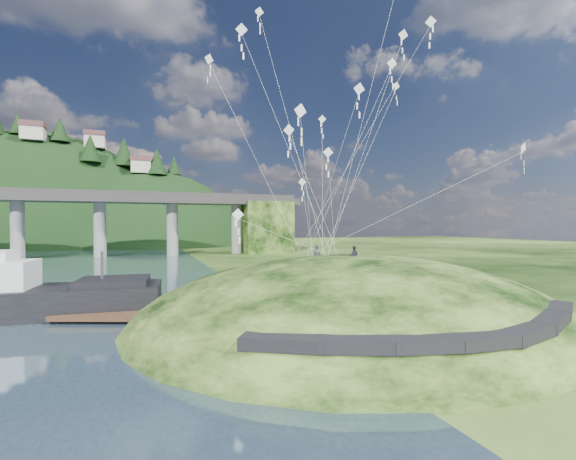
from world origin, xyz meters
name	(u,v)px	position (x,y,z in m)	size (l,w,h in m)	color
ground	(264,335)	(0.00, 0.00, 0.00)	(320.00, 320.00, 0.00)	black
grass_hill	(352,336)	(8.00, 2.00, -1.50)	(36.00, 32.00, 13.00)	black
footpath	(461,331)	(7.46, -9.74, 2.08)	(22.29, 5.84, 0.83)	black
bridge	(48,213)	(-26.46, 70.07, 9.70)	(160.00, 11.00, 15.00)	#2D2B2B
far_ridge	(25,269)	(-43.58, 122.17, -7.44)	(153.00, 70.00, 94.50)	black
work_barge	(22,296)	(-16.73, 11.34, 1.77)	(20.67, 7.46, 7.08)	black
wooden_dock	(149,316)	(-7.25, 6.43, 0.46)	(14.36, 7.33, 1.04)	#3A2417
kite_flyers	(338,245)	(7.09, 2.70, 5.80)	(3.18, 2.76, 1.80)	#282C35
kite_swarm	(333,90)	(6.29, 2.18, 18.02)	(20.27, 18.26, 21.16)	white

